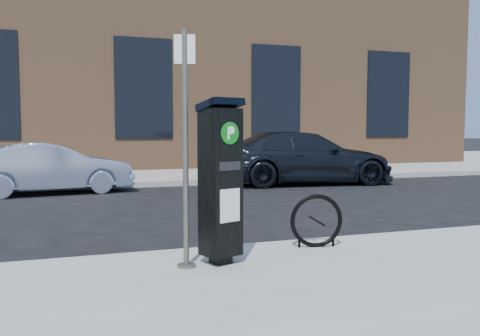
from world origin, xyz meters
name	(u,v)px	position (x,y,z in m)	size (l,w,h in m)	color
ground	(280,253)	(0.00, 0.00, 0.00)	(120.00, 120.00, 0.00)	black
sidewalk_far	(137,168)	(0.00, 14.00, 0.07)	(60.00, 12.00, 0.15)	gray
curb_near	(281,248)	(0.00, -0.02, 0.07)	(60.00, 0.12, 0.16)	#9E9B93
curb_far	(166,184)	(0.00, 8.02, 0.07)	(60.00, 0.12, 0.16)	#9E9B93
building	(127,71)	(0.00, 17.00, 4.15)	(28.00, 10.05, 8.25)	brown
parking_kiosk	(220,179)	(-1.02, -0.74, 1.07)	(0.51, 0.48, 1.79)	black
sign_pole	(185,151)	(-1.41, -0.77, 1.38)	(0.21, 0.20, 2.48)	#504C47
bike_rack	(317,221)	(0.32, -0.40, 0.47)	(0.67, 0.17, 0.67)	black
car_silver	(51,168)	(-2.96, 7.40, 0.63)	(1.34, 3.84, 1.27)	#9FADCB
car_dark	(304,158)	(3.95, 7.39, 0.76)	(2.13, 5.23, 1.52)	black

